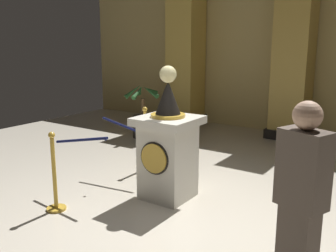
# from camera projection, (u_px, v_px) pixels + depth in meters

# --- Properties ---
(ground_plane) EXTENTS (11.78, 11.78, 0.00)m
(ground_plane) POSITION_uv_depth(u_px,v_px,m) (175.00, 211.00, 4.69)
(ground_plane) COLOR beige
(back_wall) EXTENTS (11.78, 0.16, 3.68)m
(back_wall) POSITION_uv_depth(u_px,v_px,m) (301.00, 51.00, 8.33)
(back_wall) COLOR tan
(back_wall) RESTS_ON ground_plane
(pedestal_clock) EXTENTS (0.74, 0.74, 1.74)m
(pedestal_clock) POSITION_uv_depth(u_px,v_px,m) (168.00, 148.00, 4.98)
(pedestal_clock) COLOR silver
(pedestal_clock) RESTS_ON ground_plane
(stanchion_near) EXTENTS (0.24, 0.24, 1.03)m
(stanchion_near) POSITION_uv_depth(u_px,v_px,m) (145.00, 148.00, 6.15)
(stanchion_near) COLOR gold
(stanchion_near) RESTS_ON ground_plane
(stanchion_far) EXTENTS (0.24, 0.24, 0.99)m
(stanchion_far) POSITION_uv_depth(u_px,v_px,m) (55.00, 183.00, 4.66)
(stanchion_far) COLOR gold
(stanchion_far) RESTS_ON ground_plane
(velvet_rope) EXTENTS (0.94, 0.97, 0.22)m
(velvet_rope) POSITION_uv_depth(u_px,v_px,m) (105.00, 133.00, 5.31)
(velvet_rope) COLOR #141947
(column_left) EXTENTS (0.87, 0.87, 3.53)m
(column_left) POSITION_uv_depth(u_px,v_px,m) (186.00, 53.00, 9.41)
(column_left) COLOR black
(column_left) RESTS_ON ground_plane
(column_centre_rear) EXTENTS (0.86, 0.86, 3.53)m
(column_centre_rear) POSITION_uv_depth(u_px,v_px,m) (294.00, 55.00, 7.96)
(column_centre_rear) COLOR black
(column_centre_rear) RESTS_ON ground_plane
(potted_palm_left) EXTENTS (0.78, 0.82, 1.19)m
(potted_palm_left) POSITION_uv_depth(u_px,v_px,m) (143.00, 120.00, 8.25)
(potted_palm_left) COLOR #2D2823
(potted_palm_left) RESTS_ON ground_plane
(bystander_guest) EXTENTS (0.41, 0.33, 1.62)m
(bystander_guest) POSITION_uv_depth(u_px,v_px,m) (301.00, 200.00, 2.91)
(bystander_guest) COLOR brown
(bystander_guest) RESTS_ON ground_plane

